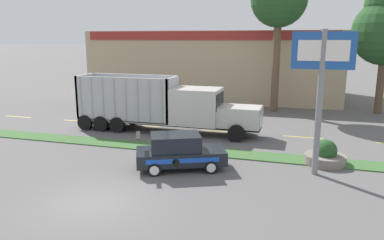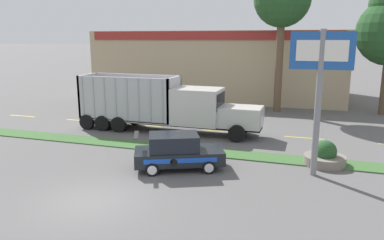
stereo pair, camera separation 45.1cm
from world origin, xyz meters
name	(u,v)px [view 1 (the left image)]	position (x,y,z in m)	size (l,w,h in m)	color
ground_plane	(95,202)	(0.00, 0.00, 0.00)	(600.00, 600.00, 0.00)	#5B5959
grass_verge	(164,148)	(0.00, 7.39, 0.03)	(120.00, 1.51, 0.06)	#3D6633
centre_line_2	(18,117)	(-14.12, 12.14, 0.00)	(2.40, 0.14, 0.01)	yellow
centre_line_3	(78,121)	(-8.72, 12.14, 0.00)	(2.40, 0.14, 0.01)	yellow
centre_line_4	(144,126)	(-3.32, 12.14, 0.00)	(2.40, 0.14, 0.01)	yellow
centre_line_5	(219,131)	(2.08, 12.14, 0.00)	(2.40, 0.14, 0.01)	yellow
centre_line_6	(303,137)	(7.48, 12.14, 0.00)	(2.40, 0.14, 0.01)	yellow
dump_truck_lead	(179,109)	(-0.37, 11.07, 1.59)	(12.25, 2.63, 3.63)	black
rally_car	(179,151)	(1.87, 4.48, 0.85)	(4.55, 3.39, 1.72)	black
store_sign_post	(322,73)	(8.05, 5.57, 4.60)	(2.63, 0.28, 6.47)	gray
stone_planter	(325,156)	(8.57, 7.20, 0.42)	(2.00, 2.00, 1.23)	slate
store_building_backdrop	(218,64)	(-1.66, 28.27, 3.37)	(24.83, 12.10, 6.74)	tan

